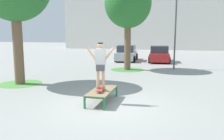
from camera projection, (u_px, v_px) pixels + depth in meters
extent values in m
plane|color=#999993|center=(107.00, 106.00, 8.26)|extent=(120.00, 120.00, 0.00)
cube|color=silver|center=(175.00, 3.00, 38.43)|extent=(37.97, 4.00, 15.40)
cube|color=#237A4C|center=(100.00, 91.00, 9.73)|extent=(0.06, 0.06, 0.38)
cube|color=#237A4C|center=(117.00, 92.00, 9.56)|extent=(0.06, 0.06, 0.38)
cube|color=#237A4C|center=(85.00, 103.00, 7.96)|extent=(0.06, 0.06, 0.38)
cube|color=#237A4C|center=(104.00, 105.00, 7.80)|extent=(0.06, 0.06, 0.38)
cylinder|color=#237A4C|center=(93.00, 91.00, 8.81)|extent=(0.07, 1.90, 0.05)
cylinder|color=#237A4C|center=(111.00, 92.00, 8.65)|extent=(0.07, 1.90, 0.05)
cylinder|color=#237A4C|center=(108.00, 86.00, 9.61)|extent=(0.76, 0.06, 0.05)
cylinder|color=#237A4C|center=(94.00, 98.00, 7.85)|extent=(0.76, 0.06, 0.05)
cube|color=#847051|center=(102.00, 90.00, 8.72)|extent=(0.78, 1.91, 0.03)
cube|color=#B23333|center=(101.00, 89.00, 8.55)|extent=(0.31, 0.82, 0.02)
cylinder|color=silver|center=(100.00, 89.00, 8.84)|extent=(0.04, 0.06, 0.06)
cylinder|color=silver|center=(104.00, 89.00, 8.82)|extent=(0.04, 0.06, 0.06)
cylinder|color=silver|center=(97.00, 92.00, 8.29)|extent=(0.04, 0.06, 0.06)
cylinder|color=silver|center=(102.00, 92.00, 8.27)|extent=(0.04, 0.06, 0.06)
cylinder|color=tan|center=(98.00, 78.00, 8.50)|extent=(0.11, 0.11, 0.82)
cube|color=#99704C|center=(98.00, 87.00, 8.60)|extent=(0.13, 0.25, 0.07)
cylinder|color=tan|center=(103.00, 78.00, 8.47)|extent=(0.11, 0.11, 0.82)
cube|color=#99704C|center=(104.00, 88.00, 8.58)|extent=(0.13, 0.25, 0.07)
cube|color=#4C4C51|center=(101.00, 68.00, 8.43)|extent=(0.33, 0.24, 0.24)
cube|color=silver|center=(100.00, 57.00, 8.37)|extent=(0.39, 0.27, 0.56)
cylinder|color=tan|center=(92.00, 54.00, 8.39)|extent=(0.41, 0.14, 0.52)
cylinder|color=tan|center=(109.00, 55.00, 8.32)|extent=(0.41, 0.14, 0.52)
sphere|color=tan|center=(100.00, 45.00, 8.31)|extent=(0.20, 0.20, 0.20)
cylinder|color=black|center=(100.00, 43.00, 8.30)|extent=(0.19, 0.19, 0.05)
cylinder|color=brown|center=(18.00, 50.00, 11.77)|extent=(0.49, 0.49, 3.51)
cylinder|color=#519342|center=(20.00, 84.00, 12.04)|extent=(2.19, 2.19, 0.01)
cylinder|color=brown|center=(127.00, 47.00, 16.59)|extent=(0.46, 0.46, 3.28)
ellipsoid|color=#286B2D|center=(128.00, 3.00, 16.13)|extent=(3.25, 3.25, 3.42)
cylinder|color=#47893D|center=(127.00, 70.00, 16.83)|extent=(2.38, 2.38, 0.01)
cube|color=#B7BABF|center=(127.00, 55.00, 22.63)|extent=(1.95, 4.29, 0.70)
cube|color=#2D3847|center=(126.00, 49.00, 22.39)|extent=(1.68, 2.19, 0.64)
cylinder|color=black|center=(120.00, 56.00, 24.09)|extent=(0.26, 0.61, 0.60)
cylinder|color=black|center=(137.00, 56.00, 23.77)|extent=(0.26, 0.61, 0.60)
cylinder|color=black|center=(116.00, 59.00, 21.56)|extent=(0.26, 0.61, 0.60)
cylinder|color=black|center=(134.00, 59.00, 21.24)|extent=(0.26, 0.61, 0.60)
cube|color=red|center=(159.00, 56.00, 21.75)|extent=(2.00, 4.31, 0.70)
cube|color=#2D3847|center=(159.00, 49.00, 21.50)|extent=(1.71, 2.21, 0.64)
cylinder|color=black|center=(150.00, 57.00, 23.20)|extent=(0.26, 0.61, 0.60)
cylinder|color=black|center=(168.00, 57.00, 22.90)|extent=(0.26, 0.61, 0.60)
cylinder|color=black|center=(149.00, 60.00, 20.67)|extent=(0.26, 0.61, 0.60)
cylinder|color=black|center=(169.00, 60.00, 20.36)|extent=(0.26, 0.61, 0.60)
cylinder|color=#4C4C51|center=(175.00, 31.00, 16.81)|extent=(0.12, 0.12, 5.50)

